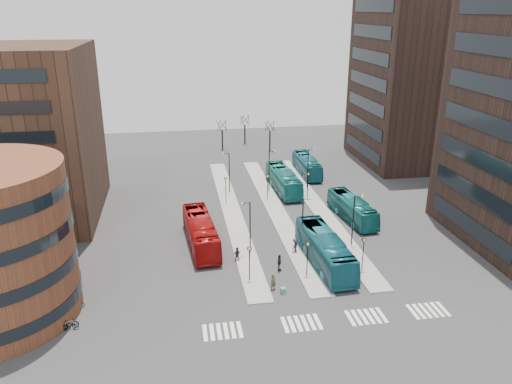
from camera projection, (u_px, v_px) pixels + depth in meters
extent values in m
plane|color=#2A2A2C|center=(326.00, 351.00, 40.45)|extent=(160.00, 160.00, 0.00)
cube|color=gray|center=(232.00, 213.00, 67.56)|extent=(2.50, 45.00, 0.15)
cube|color=gray|center=(276.00, 210.00, 68.49)|extent=(2.50, 45.00, 0.15)
cube|color=gray|center=(318.00, 207.00, 69.41)|extent=(2.50, 45.00, 0.15)
cube|color=#1B3F98|center=(283.00, 291.00, 48.47)|extent=(0.57, 0.50, 0.60)
imported|color=#970B0C|center=(201.00, 232.00, 57.88)|extent=(3.84, 12.42, 3.41)
imported|color=#145966|center=(325.00, 249.00, 53.56)|extent=(3.53, 12.75, 3.52)
imported|color=#166E6B|center=(283.00, 180.00, 75.37)|extent=(3.39, 12.04, 3.32)
imported|color=#136061|center=(352.00, 209.00, 65.19)|extent=(3.65, 10.91, 2.98)
imported|color=#166170|center=(307.00, 165.00, 82.98)|extent=(2.64, 10.97, 3.05)
imported|color=#453E29|center=(273.00, 282.00, 48.94)|extent=(0.74, 0.63, 1.73)
imported|color=black|center=(237.00, 254.00, 54.63)|extent=(0.94, 0.84, 1.59)
imported|color=black|center=(279.00, 263.00, 52.52)|extent=(0.75, 1.16, 1.84)
imported|color=black|center=(295.00, 246.00, 56.43)|extent=(1.18, 1.24, 1.68)
imported|color=gray|center=(70.00, 325.00, 43.00)|extent=(1.64, 0.73, 0.83)
imported|color=gray|center=(70.00, 324.00, 43.03)|extent=(1.60, 0.95, 0.93)
imported|color=gray|center=(76.00, 303.00, 46.21)|extent=(1.62, 0.78, 0.81)
cube|color=silver|center=(205.00, 333.00, 42.68)|extent=(0.35, 2.40, 0.01)
cube|color=silver|center=(212.00, 332.00, 42.77)|extent=(0.35, 2.40, 0.01)
cube|color=silver|center=(219.00, 331.00, 42.86)|extent=(0.35, 2.40, 0.01)
cube|color=silver|center=(226.00, 331.00, 42.95)|extent=(0.35, 2.40, 0.01)
cube|color=silver|center=(233.00, 330.00, 43.05)|extent=(0.35, 2.40, 0.01)
cube|color=silver|center=(240.00, 329.00, 43.14)|extent=(0.35, 2.40, 0.01)
cube|color=silver|center=(285.00, 325.00, 43.76)|extent=(0.35, 2.40, 0.01)
cube|color=silver|center=(292.00, 324.00, 43.85)|extent=(0.35, 2.40, 0.01)
cube|color=silver|center=(298.00, 323.00, 43.95)|extent=(0.35, 2.40, 0.01)
cube|color=silver|center=(305.00, 323.00, 44.04)|extent=(0.35, 2.40, 0.01)
cube|color=silver|center=(311.00, 322.00, 44.13)|extent=(0.35, 2.40, 0.01)
cube|color=silver|center=(318.00, 321.00, 44.22)|extent=(0.35, 2.40, 0.01)
cube|color=silver|center=(350.00, 318.00, 44.69)|extent=(0.35, 2.40, 0.01)
cube|color=silver|center=(357.00, 317.00, 44.78)|extent=(0.35, 2.40, 0.01)
cube|color=silver|center=(363.00, 317.00, 44.87)|extent=(0.35, 2.40, 0.01)
cube|color=silver|center=(369.00, 316.00, 44.97)|extent=(0.35, 2.40, 0.01)
cube|color=silver|center=(376.00, 316.00, 45.06)|extent=(0.35, 2.40, 0.01)
cube|color=silver|center=(382.00, 315.00, 45.15)|extent=(0.35, 2.40, 0.01)
cube|color=silver|center=(413.00, 312.00, 45.62)|extent=(0.35, 2.40, 0.01)
cube|color=silver|center=(419.00, 311.00, 45.71)|extent=(0.35, 2.40, 0.01)
cube|color=silver|center=(425.00, 311.00, 45.80)|extent=(0.35, 2.40, 0.01)
cube|color=silver|center=(431.00, 310.00, 45.90)|extent=(0.35, 2.40, 0.01)
cube|color=silver|center=(437.00, 309.00, 45.99)|extent=(0.35, 2.40, 0.01)
cube|color=silver|center=(443.00, 309.00, 46.08)|extent=(0.35, 2.40, 0.01)
cube|color=black|center=(468.00, 225.00, 57.78)|extent=(0.12, 16.00, 2.00)
cube|color=black|center=(474.00, 193.00, 56.39)|extent=(0.12, 16.00, 2.00)
cube|color=black|center=(479.00, 159.00, 55.01)|extent=(0.12, 16.00, 2.00)
cube|color=black|center=(485.00, 123.00, 53.62)|extent=(0.12, 16.00, 2.00)
cube|color=black|center=(491.00, 85.00, 52.23)|extent=(0.12, 16.00, 2.00)
cube|color=black|center=(497.00, 46.00, 50.85)|extent=(0.12, 16.00, 2.00)
cube|color=black|center=(504.00, 4.00, 49.46)|extent=(0.12, 16.00, 2.00)
cube|color=black|center=(423.00, 76.00, 86.46)|extent=(20.00, 20.00, 30.00)
cube|color=black|center=(362.00, 148.00, 89.23)|extent=(0.12, 16.00, 2.00)
cube|color=black|center=(364.00, 127.00, 87.85)|extent=(0.12, 16.00, 2.00)
cube|color=black|center=(366.00, 104.00, 86.46)|extent=(0.12, 16.00, 2.00)
cube|color=black|center=(367.00, 81.00, 85.07)|extent=(0.12, 16.00, 2.00)
cube|color=black|center=(369.00, 56.00, 83.69)|extent=(0.12, 16.00, 2.00)
cube|color=black|center=(371.00, 31.00, 82.30)|extent=(0.12, 16.00, 2.00)
cube|color=black|center=(373.00, 6.00, 80.91)|extent=(0.12, 16.00, 2.00)
cylinder|color=black|center=(250.00, 264.00, 50.21)|extent=(0.10, 0.10, 3.50)
cube|color=black|center=(249.00, 248.00, 49.60)|extent=(0.45, 0.10, 0.30)
cube|color=yellow|center=(250.00, 249.00, 49.55)|extent=(0.20, 0.02, 0.20)
cylinder|color=black|center=(226.00, 190.00, 70.56)|extent=(0.10, 0.10, 3.50)
cube|color=black|center=(226.00, 178.00, 69.96)|extent=(0.45, 0.10, 0.30)
cube|color=yellow|center=(226.00, 179.00, 69.90)|extent=(0.20, 0.02, 0.20)
cylinder|color=black|center=(307.00, 259.00, 51.14)|extent=(0.10, 0.10, 3.50)
cube|color=black|center=(308.00, 244.00, 50.53)|extent=(0.45, 0.10, 0.30)
cube|color=yellow|center=(308.00, 244.00, 50.48)|extent=(0.20, 0.02, 0.20)
cylinder|color=black|center=(267.00, 188.00, 71.49)|extent=(0.10, 0.10, 3.50)
cube|color=black|center=(267.00, 176.00, 70.88)|extent=(0.45, 0.10, 0.30)
cube|color=yellow|center=(268.00, 176.00, 70.83)|extent=(0.20, 0.02, 0.20)
cylinder|color=black|center=(363.00, 255.00, 52.07)|extent=(0.10, 0.10, 3.50)
cube|color=black|center=(364.00, 240.00, 51.46)|extent=(0.45, 0.10, 0.30)
cube|color=yellow|center=(364.00, 240.00, 51.41)|extent=(0.20, 0.02, 0.20)
cylinder|color=black|center=(308.00, 185.00, 72.42)|extent=(0.10, 0.10, 3.50)
cube|color=black|center=(308.00, 174.00, 71.81)|extent=(0.45, 0.10, 0.30)
cube|color=yellow|center=(308.00, 174.00, 71.76)|extent=(0.20, 0.02, 0.20)
cylinder|color=black|center=(250.00, 228.00, 55.48)|extent=(0.14, 0.14, 6.00)
cylinder|color=black|center=(246.00, 203.00, 54.37)|extent=(0.90, 0.08, 0.08)
sphere|color=silver|center=(242.00, 203.00, 54.30)|extent=(0.24, 0.24, 0.24)
cylinder|color=black|center=(229.00, 173.00, 73.99)|extent=(0.14, 0.14, 6.00)
cylinder|color=black|center=(226.00, 153.00, 72.88)|extent=(0.90, 0.08, 0.08)
sphere|color=silver|center=(223.00, 154.00, 72.81)|extent=(0.24, 0.24, 0.24)
cylinder|color=black|center=(302.00, 224.00, 56.41)|extent=(0.14, 0.14, 6.00)
cylinder|color=black|center=(307.00, 199.00, 55.44)|extent=(0.90, 0.08, 0.08)
sphere|color=silver|center=(311.00, 199.00, 55.51)|extent=(0.24, 0.24, 0.24)
cylinder|color=black|center=(269.00, 171.00, 74.91)|extent=(0.14, 0.14, 6.00)
cylinder|color=black|center=(272.00, 151.00, 73.94)|extent=(0.90, 0.08, 0.08)
sphere|color=silver|center=(275.00, 151.00, 74.01)|extent=(0.24, 0.24, 0.24)
cylinder|color=black|center=(353.00, 221.00, 57.34)|extent=(0.14, 0.14, 6.00)
cylinder|color=black|center=(359.00, 196.00, 56.37)|extent=(0.90, 0.08, 0.08)
sphere|color=silver|center=(362.00, 196.00, 56.44)|extent=(0.24, 0.24, 0.24)
cylinder|color=black|center=(308.00, 169.00, 75.84)|extent=(0.14, 0.14, 6.00)
cylinder|color=black|center=(311.00, 150.00, 74.87)|extent=(0.90, 0.08, 0.08)
sphere|color=silver|center=(314.00, 149.00, 74.94)|extent=(0.24, 0.24, 0.24)
cylinder|color=black|center=(222.00, 140.00, 96.80)|extent=(0.30, 0.30, 4.00)
cylinder|color=black|center=(226.00, 125.00, 95.91)|extent=(0.10, 1.56, 1.95)
cylinder|color=black|center=(223.00, 125.00, 96.45)|extent=(1.48, 0.59, 1.97)
cylinder|color=black|center=(219.00, 125.00, 96.09)|extent=(0.90, 1.31, 1.99)
cylinder|color=black|center=(219.00, 126.00, 95.33)|extent=(0.89, 1.31, 1.99)
cylinder|color=black|center=(224.00, 126.00, 95.22)|extent=(1.48, 0.58, 1.97)
cylinder|color=black|center=(245.00, 134.00, 101.28)|extent=(0.30, 0.30, 4.00)
cylinder|color=black|center=(248.00, 120.00, 100.38)|extent=(0.10, 1.56, 1.95)
cylinder|color=black|center=(245.00, 120.00, 100.92)|extent=(1.48, 0.59, 1.97)
cylinder|color=black|center=(242.00, 120.00, 100.57)|extent=(0.90, 1.31, 1.99)
cylinder|color=black|center=(242.00, 121.00, 99.81)|extent=(0.89, 1.31, 1.99)
cylinder|color=black|center=(246.00, 121.00, 99.69)|extent=(1.48, 0.58, 1.97)
cylinder|color=black|center=(270.00, 141.00, 96.35)|extent=(0.30, 0.30, 4.00)
cylinder|color=black|center=(274.00, 126.00, 95.45)|extent=(0.10, 1.56, 1.95)
cylinder|color=black|center=(270.00, 125.00, 95.99)|extent=(1.48, 0.59, 1.97)
cylinder|color=black|center=(267.00, 126.00, 95.63)|extent=(0.90, 1.31, 1.99)
cylinder|color=black|center=(267.00, 127.00, 94.87)|extent=(0.89, 1.31, 1.99)
cylinder|color=black|center=(272.00, 127.00, 94.76)|extent=(1.48, 0.58, 1.97)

